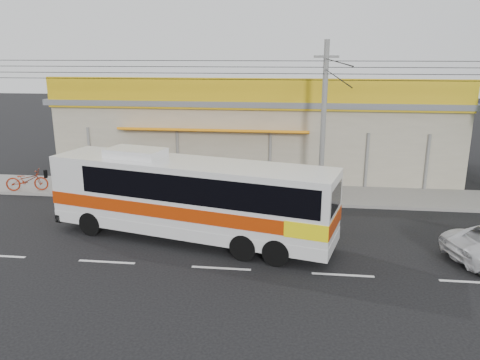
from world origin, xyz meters
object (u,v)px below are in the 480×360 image
object	(u,v)px
motorbike_red	(27,180)
utility_pole	(326,70)
motorbike_dark	(97,174)
coach_bus	(194,195)

from	to	relation	value
motorbike_red	utility_pole	distance (m)	15.75
motorbike_dark	utility_pole	bearing A→B (deg)	-108.08
utility_pole	coach_bus	bearing A→B (deg)	-131.77
motorbike_red	coach_bus	bearing A→B (deg)	-129.72
coach_bus	utility_pole	world-z (taller)	utility_pole
motorbike_red	utility_pole	xyz separation A→B (m)	(14.74, 0.64, 5.51)
motorbike_dark	motorbike_red	bearing A→B (deg)	104.36
coach_bus	motorbike_dark	xyz separation A→B (m)	(-6.72, 6.53, -1.10)
coach_bus	motorbike_red	world-z (taller)	coach_bus
motorbike_dark	utility_pole	xyz separation A→B (m)	(11.70, -0.95, 5.50)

